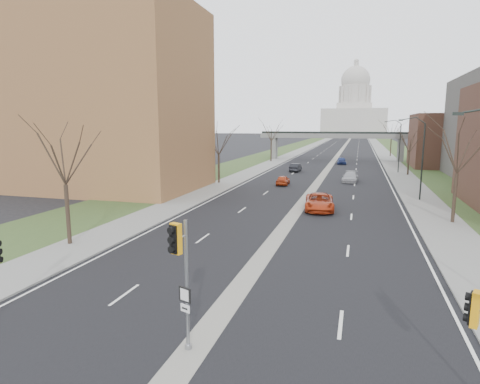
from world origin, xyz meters
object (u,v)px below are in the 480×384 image
at_px(car_left_far, 296,167).
at_px(car_right_mid, 350,177).
at_px(car_right_near, 319,202).
at_px(car_right_far, 342,161).
at_px(signal_pole_median, 181,263).
at_px(car_left_near, 283,180).

bearing_deg(car_left_far, car_right_mid, 133.85).
relative_size(car_right_near, car_right_far, 1.30).
bearing_deg(car_right_far, signal_pole_median, -97.33).
distance_m(car_left_far, car_right_far, 17.24).
height_order(signal_pole_median, car_right_mid, signal_pole_median).
bearing_deg(car_left_near, car_right_mid, -149.37).
relative_size(car_left_near, car_right_mid, 0.78).
height_order(car_left_near, car_right_far, car_right_far).
distance_m(car_left_far, car_right_near, 31.68).
distance_m(signal_pole_median, car_left_far, 56.98).
distance_m(signal_pole_median, car_right_far, 72.56).
height_order(car_left_near, car_right_mid, car_right_mid).
bearing_deg(car_right_mid, car_right_far, 98.44).
bearing_deg(car_right_far, car_left_near, -106.67).
distance_m(car_left_near, car_right_near, 16.17).
bearing_deg(car_right_mid, car_left_far, 135.01).
height_order(signal_pole_median, car_left_near, signal_pole_median).
xyz_separation_m(car_left_near, car_right_far, (6.26, 31.74, 0.09)).
xyz_separation_m(car_left_far, car_right_near, (7.00, -30.90, 0.08)).
relative_size(car_left_far, car_right_near, 0.76).
distance_m(car_left_far, car_right_mid, 14.05).
bearing_deg(car_left_near, car_right_near, 110.85).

